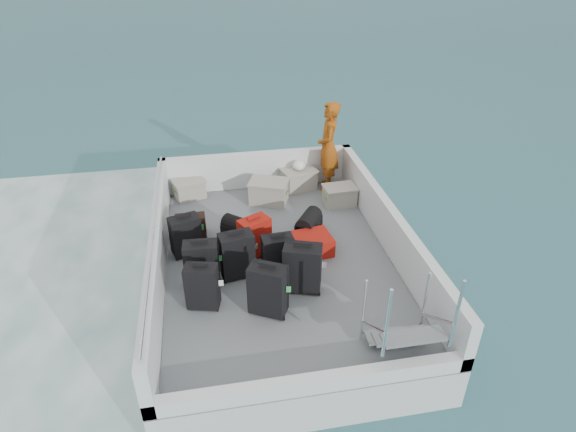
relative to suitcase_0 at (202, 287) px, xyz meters
The scene contains 23 objects.
ground 1.71m from the suitcase_0, 37.52° to the left, with size 160.00×160.00×0.00m, color #15444C.
ferry_hull 1.56m from the suitcase_0, 37.52° to the left, with size 3.60×5.00×0.60m, color silver.
deck 1.46m from the suitcase_0, 37.52° to the left, with size 3.30×4.70×0.02m, color slate.
deck_fittings 1.57m from the suitcase_0, 20.31° to the left, with size 3.60×5.00×0.90m.
suitcase_0 is the anchor object (origin of this frame).
suitcase_1 0.46m from the suitcase_0, 89.12° to the left, with size 0.46×0.26×0.68m, color black.
suitcase_2 1.28m from the suitcase_0, 99.49° to the left, with size 0.44×0.26×0.63m, color black.
suitcase_3 0.86m from the suitcase_0, 17.49° to the right, with size 0.47×0.27×0.71m, color black.
suitcase_4 0.77m from the suitcase_0, 49.37° to the left, with size 0.47×0.28×0.69m, color black.
suitcase_5 1.32m from the suitcase_0, 52.37° to the left, with size 0.45×0.27×0.63m, color maroon.
suitcase_6 1.35m from the suitcase_0, ahead, with size 0.51×0.30×0.70m, color black.
suitcase_7 1.19m from the suitcase_0, 26.37° to the left, with size 0.44×0.25×0.62m, color black.
suitcase_8 1.85m from the suitcase_0, 30.77° to the left, with size 0.49×0.75×0.29m, color maroon.
duffel_0 1.76m from the suitcase_0, 94.61° to the left, with size 0.47×0.30×0.32m, color black, non-canonical shape.
duffel_1 1.61m from the suitcase_0, 69.04° to the left, with size 0.43×0.30×0.32m, color black, non-canonical shape.
duffel_2 2.24m from the suitcase_0, 39.72° to the left, with size 0.50×0.30×0.32m, color black, non-canonical shape.
crate_0 3.08m from the suitcase_0, 92.96° to the left, with size 0.53×0.36×0.32m, color #ACA396.
crate_1 2.92m from the suitcase_0, 64.63° to the left, with size 0.65×0.45×0.39m, color #ACA396.
crate_2 3.61m from the suitcase_0, 58.36° to the left, with size 0.59×0.41×0.36m, color #ACA396.
crate_3 3.41m from the suitcase_0, 43.09° to the left, with size 0.54×0.37×0.33m, color #ACA396.
yellow_bag 3.65m from the suitcase_0, 57.28° to the left, with size 0.28×0.26×0.22m, color yellow.
white_bag 3.60m from the suitcase_0, 58.36° to the left, with size 0.24×0.24×0.18m, color white.
passenger 3.89m from the suitcase_0, 51.13° to the left, with size 0.62×0.40×1.68m, color #D56314.
Camera 1 is at (-0.91, -5.81, 4.91)m, focal length 30.00 mm.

